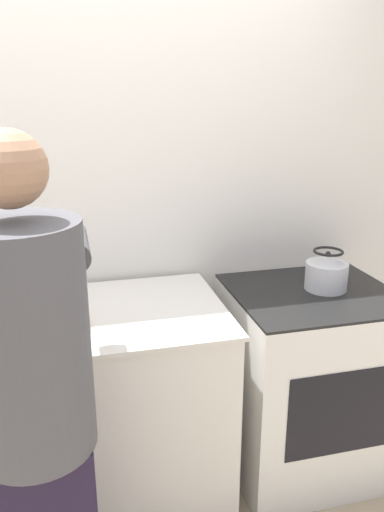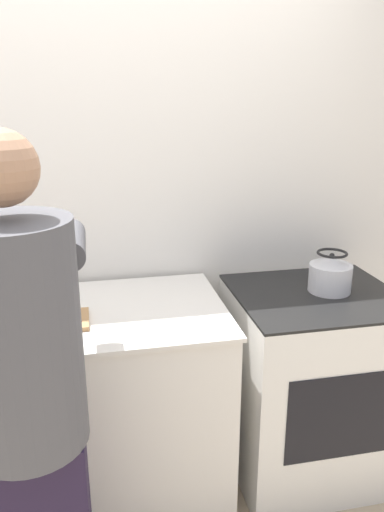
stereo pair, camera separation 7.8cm
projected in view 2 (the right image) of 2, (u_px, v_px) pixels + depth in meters
The scene contains 7 objects.
wall_back at pixel (99, 200), 2.35m from camera, with size 8.00×0.05×2.60m.
counter at pixel (16, 416), 2.14m from camera, with size 1.81×0.72×0.91m.
oven at pixel (310, 382), 2.39m from camera, with size 0.74×0.67×0.92m.
person at pixel (28, 402), 1.45m from camera, with size 0.39×0.62×1.70m.
cutting_board at pixel (40, 323), 1.95m from camera, with size 0.38×0.19×0.02m.
knife at pixel (32, 323), 1.92m from camera, with size 0.21×0.07×0.01m.
kettle at pixel (330, 275), 2.26m from camera, with size 0.19×0.19×0.19m.
Camera 2 is at (-0.05, -1.60, 1.77)m, focal length 35.00 mm.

